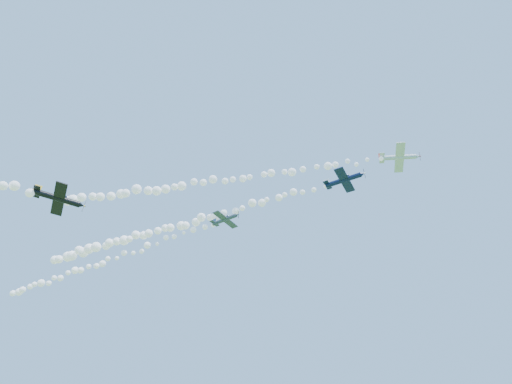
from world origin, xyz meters
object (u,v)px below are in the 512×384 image
Objects in this scene: plane_white at (399,157)px; plane_black at (59,199)px; plane_navy at (344,180)px; plane_grey at (225,219)px.

plane_black is at bearing -155.79° from plane_white.
plane_white is 1.05× the size of plane_black.
plane_navy is 1.21× the size of plane_grey.
plane_black is (-37.21, -43.02, -17.65)m from plane_white.
plane_white is 13.10m from plane_navy.
plane_navy reaches higher than plane_grey.
plane_navy is at bearing -161.66° from plane_white.
plane_white is 59.56m from plane_black.
plane_white is 0.97× the size of plane_navy.
plane_grey is at bearing 18.36° from plane_black.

